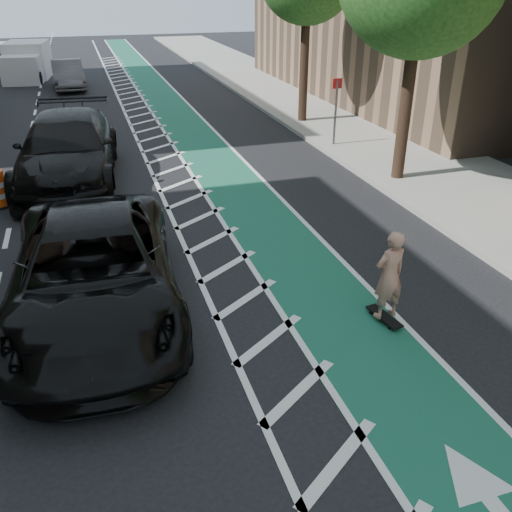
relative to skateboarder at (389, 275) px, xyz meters
name	(u,v)px	position (x,y,z in m)	size (l,w,h in m)	color
ground	(201,414)	(-3.70, -1.33, -0.95)	(120.00, 120.00, 0.00)	black
bike_lane	(226,177)	(-0.70, 8.67, -0.94)	(2.00, 90.00, 0.01)	#1B6046
buffer_strip	(179,182)	(-2.20, 8.67, -0.94)	(1.40, 90.00, 0.01)	silver
sidewalk_right	(408,156)	(5.80, 8.67, -0.87)	(5.00, 90.00, 0.15)	gray
curb_right	(343,163)	(3.35, 8.67, -0.87)	(0.12, 90.00, 0.16)	gray
sign_post	(336,111)	(3.90, 10.67, 0.40)	(0.35, 0.08, 2.47)	#4C4C4C
skateboard	(384,317)	(0.00, 0.00, -0.86)	(0.35, 0.85, 0.11)	black
skateboarder	(389,275)	(0.00, 0.00, 0.00)	(0.61, 0.40, 1.68)	tan
suv_near	(94,272)	(-4.94, 1.81, -0.07)	(2.92, 6.33, 1.76)	black
suv_far	(68,150)	(-5.33, 9.75, 0.04)	(2.76, 6.79, 1.97)	black
car_grey	(68,75)	(-5.28, 26.24, -0.19)	(1.61, 4.63, 1.53)	#515055
box_truck	(27,63)	(-7.64, 30.39, 0.03)	(2.82, 5.31, 2.12)	silver
barrel_c	(49,129)	(-6.10, 15.05, -0.54)	(0.63, 0.63, 0.86)	orange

